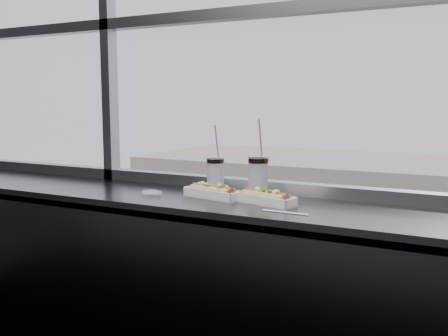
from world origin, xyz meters
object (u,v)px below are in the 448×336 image
at_px(hotdog_tray_left, 212,192).
at_px(tree_left, 310,250).
at_px(wrapper, 152,192).
at_px(car_far_a, 279,299).
at_px(soda_cup_left, 215,173).
at_px(soda_cup_right, 258,174).
at_px(pedestrian_a, 330,290).
at_px(pedestrian_b, 393,300).
at_px(hotdog_tray_right, 266,198).
at_px(loose_straw, 285,212).

height_order(hotdog_tray_left, tree_left, hotdog_tray_left).
bearing_deg(wrapper, hotdog_tray_left, 14.04).
distance_m(car_far_a, tree_left, 4.50).
bearing_deg(car_far_a, soda_cup_left, -157.40).
distance_m(soda_cup_right, tree_left, 30.75).
height_order(pedestrian_a, tree_left, tree_left).
distance_m(soda_cup_left, soda_cup_right, 0.24).
distance_m(hotdog_tray_left, pedestrian_a, 30.15).
distance_m(wrapper, pedestrian_a, 30.15).
bearing_deg(tree_left, hotdog_tray_left, -73.90).
height_order(wrapper, car_far_a, wrapper).
xyz_separation_m(soda_cup_left, soda_cup_right, (0.24, -0.01, 0.01)).
height_order(soda_cup_left, pedestrian_b, soda_cup_left).
bearing_deg(soda_cup_right, tree_left, 106.52).
xyz_separation_m(hotdog_tray_right, car_far_a, (-9.06, 24.28, -11.06)).
relative_size(hotdog_tray_left, pedestrian_a, 0.16).
distance_m(hotdog_tray_right, loose_straw, 0.20).
relative_size(car_far_a, tree_left, 1.35).
relative_size(pedestrian_a, tree_left, 0.44).
relative_size(pedestrian_b, pedestrian_a, 1.02).
xyz_separation_m(wrapper, pedestrian_b, (-2.50, 27.29, -11.06)).
height_order(hotdog_tray_left, pedestrian_a, hotdog_tray_left).
relative_size(wrapper, pedestrian_b, 0.05).
height_order(loose_straw, pedestrian_b, loose_straw).
height_order(pedestrian_b, pedestrian_a, pedestrian_b).
relative_size(hotdog_tray_left, wrapper, 2.89).
relative_size(wrapper, tree_left, 0.02).
relative_size(car_far_a, pedestrian_a, 3.07).
bearing_deg(loose_straw, pedestrian_b, 97.40).
bearing_deg(pedestrian_a, hotdog_tray_right, 14.05).
height_order(hotdog_tray_left, car_far_a, hotdog_tray_left).
distance_m(hotdog_tray_left, pedestrian_b, 29.52).
distance_m(loose_straw, pedestrian_a, 30.38).
distance_m(hotdog_tray_left, soda_cup_right, 0.24).
bearing_deg(loose_straw, hotdog_tray_left, 160.43).
relative_size(loose_straw, wrapper, 1.88).
relative_size(hotdog_tray_right, loose_straw, 1.51).
bearing_deg(pedestrian_b, hotdog_tray_left, -84.13).
bearing_deg(tree_left, soda_cup_left, -73.93).
relative_size(loose_straw, pedestrian_a, 0.10).
xyz_separation_m(soda_cup_right, car_far_a, (-8.96, 24.14, -11.14)).
distance_m(hotdog_tray_right, tree_left, 30.88).
bearing_deg(hotdog_tray_left, soda_cup_left, 124.21).
bearing_deg(wrapper, hotdog_tray_right, 5.63).
bearing_deg(soda_cup_left, wrapper, -139.88).
bearing_deg(wrapper, tree_left, 105.50).
distance_m(soda_cup_right, car_far_a, 28.06).
xyz_separation_m(hotdog_tray_left, pedestrian_b, (-2.80, 27.21, -11.08)).
bearing_deg(hotdog_tray_left, tree_left, 118.10).
relative_size(soda_cup_left, wrapper, 3.24).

